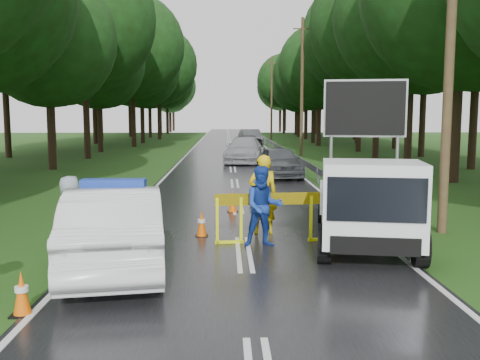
{
  "coord_description": "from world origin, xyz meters",
  "views": [
    {
      "loc": [
        -0.39,
        -11.44,
        3.04
      ],
      "look_at": [
        -0.01,
        2.77,
        1.3
      ],
      "focal_mm": 40.0,
      "sensor_mm": 36.0,
      "label": 1
    }
  ],
  "objects_px": {
    "work_truck": "(367,204)",
    "queue_car_third": "(247,145)",
    "police_sedan": "(115,229)",
    "queue_car_fourth": "(251,138)",
    "barrier": "(276,205)",
    "officer": "(263,195)",
    "queue_car_second": "(244,150)",
    "civilian": "(263,207)",
    "queue_car_first": "(279,162)"
  },
  "relations": [
    {
      "from": "work_truck",
      "to": "queue_car_third",
      "type": "xyz_separation_m",
      "value": [
        -1.57,
        29.3,
        -0.31
      ]
    },
    {
      "from": "police_sedan",
      "to": "queue_car_fourth",
      "type": "xyz_separation_m",
      "value": [
        4.58,
        41.21,
        -0.01
      ]
    },
    {
      "from": "barrier",
      "to": "officer",
      "type": "relative_size",
      "value": 1.43
    },
    {
      "from": "police_sedan",
      "to": "queue_car_fourth",
      "type": "bearing_deg",
      "value": -105.58
    },
    {
      "from": "queue_car_third",
      "to": "queue_car_second",
      "type": "bearing_deg",
      "value": -88.89
    },
    {
      "from": "officer",
      "to": "queue_car_fourth",
      "type": "xyz_separation_m",
      "value": [
        1.46,
        38.09,
        -0.2
      ]
    },
    {
      "from": "officer",
      "to": "queue_car_fourth",
      "type": "distance_m",
      "value": 38.12
    },
    {
      "from": "civilian",
      "to": "queue_car_second",
      "type": "relative_size",
      "value": 0.34
    },
    {
      "from": "police_sedan",
      "to": "officer",
      "type": "relative_size",
      "value": 2.55
    },
    {
      "from": "police_sedan",
      "to": "civilian",
      "type": "height_order",
      "value": "civilian"
    },
    {
      "from": "queue_car_first",
      "to": "queue_car_second",
      "type": "relative_size",
      "value": 0.81
    },
    {
      "from": "police_sedan",
      "to": "queue_car_third",
      "type": "distance_m",
      "value": 31.03
    },
    {
      "from": "barrier",
      "to": "queue_car_third",
      "type": "distance_m",
      "value": 28.68
    },
    {
      "from": "queue_car_third",
      "to": "civilian",
      "type": "bearing_deg",
      "value": -87.02
    },
    {
      "from": "police_sedan",
      "to": "queue_car_second",
      "type": "bearing_deg",
      "value": -107.38
    },
    {
      "from": "police_sedan",
      "to": "queue_car_first",
      "type": "xyz_separation_m",
      "value": [
        4.79,
        15.59,
        -0.07
      ]
    },
    {
      "from": "police_sedan",
      "to": "barrier",
      "type": "xyz_separation_m",
      "value": [
        3.37,
        2.12,
        0.09
      ]
    },
    {
      "from": "queue_car_fourth",
      "to": "barrier",
      "type": "bearing_deg",
      "value": -99.02
    },
    {
      "from": "work_truck",
      "to": "civilian",
      "type": "xyz_separation_m",
      "value": [
        -2.32,
        0.29,
        -0.1
      ]
    },
    {
      "from": "officer",
      "to": "work_truck",
      "type": "bearing_deg",
      "value": 140.89
    },
    {
      "from": "work_truck",
      "to": "civilian",
      "type": "height_order",
      "value": "work_truck"
    },
    {
      "from": "queue_car_second",
      "to": "police_sedan",
      "type": "bearing_deg",
      "value": -90.41
    },
    {
      "from": "civilian",
      "to": "queue_car_first",
      "type": "xyz_separation_m",
      "value": [
        1.75,
        13.8,
        -0.18
      ]
    },
    {
      "from": "officer",
      "to": "civilian",
      "type": "distance_m",
      "value": 1.33
    },
    {
      "from": "queue_car_second",
      "to": "queue_car_third",
      "type": "xyz_separation_m",
      "value": [
        0.43,
        7.25,
        -0.07
      ]
    },
    {
      "from": "civilian",
      "to": "queue_car_first",
      "type": "distance_m",
      "value": 13.92
    },
    {
      "from": "barrier",
      "to": "queue_car_fourth",
      "type": "height_order",
      "value": "queue_car_fourth"
    },
    {
      "from": "work_truck",
      "to": "queue_car_third",
      "type": "distance_m",
      "value": 29.34
    },
    {
      "from": "officer",
      "to": "queue_car_third",
      "type": "relative_size",
      "value": 0.39
    },
    {
      "from": "work_truck",
      "to": "officer",
      "type": "xyz_separation_m",
      "value": [
        -2.24,
        1.62,
        -0.02
      ]
    },
    {
      "from": "queue_car_third",
      "to": "queue_car_fourth",
      "type": "xyz_separation_m",
      "value": [
        0.79,
        10.41,
        0.09
      ]
    },
    {
      "from": "police_sedan",
      "to": "queue_car_fourth",
      "type": "relative_size",
      "value": 1.05
    },
    {
      "from": "queue_car_fourth",
      "to": "work_truck",
      "type": "bearing_deg",
      "value": -96.12
    },
    {
      "from": "officer",
      "to": "queue_car_third",
      "type": "height_order",
      "value": "officer"
    },
    {
      "from": "work_truck",
      "to": "queue_car_first",
      "type": "xyz_separation_m",
      "value": [
        -0.57,
        14.09,
        -0.28
      ]
    },
    {
      "from": "officer",
      "to": "queue_car_second",
      "type": "distance_m",
      "value": 20.43
    },
    {
      "from": "civilian",
      "to": "queue_car_fourth",
      "type": "height_order",
      "value": "civilian"
    },
    {
      "from": "police_sedan",
      "to": "queue_car_second",
      "type": "xyz_separation_m",
      "value": [
        3.37,
        23.55,
        -0.03
      ]
    },
    {
      "from": "barrier",
      "to": "queue_car_fourth",
      "type": "relative_size",
      "value": 0.59
    },
    {
      "from": "police_sedan",
      "to": "work_truck",
      "type": "xyz_separation_m",
      "value": [
        5.36,
        1.5,
        0.22
      ]
    },
    {
      "from": "queue_car_third",
      "to": "queue_car_fourth",
      "type": "relative_size",
      "value": 1.06
    },
    {
      "from": "civilian",
      "to": "police_sedan",
      "type": "bearing_deg",
      "value": -155.64
    },
    {
      "from": "barrier",
      "to": "queue_car_first",
      "type": "relative_size",
      "value": 0.66
    },
    {
      "from": "queue_car_first",
      "to": "queue_car_third",
      "type": "relative_size",
      "value": 0.85
    },
    {
      "from": "police_sedan",
      "to": "civilian",
      "type": "relative_size",
      "value": 2.77
    },
    {
      "from": "work_truck",
      "to": "officer",
      "type": "bearing_deg",
      "value": 154.14
    },
    {
      "from": "police_sedan",
      "to": "queue_car_first",
      "type": "height_order",
      "value": "police_sedan"
    },
    {
      "from": "barrier",
      "to": "queue_car_second",
      "type": "height_order",
      "value": "queue_car_second"
    },
    {
      "from": "work_truck",
      "to": "queue_car_third",
      "type": "height_order",
      "value": "work_truck"
    },
    {
      "from": "work_truck",
      "to": "queue_car_second",
      "type": "relative_size",
      "value": 0.93
    }
  ]
}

